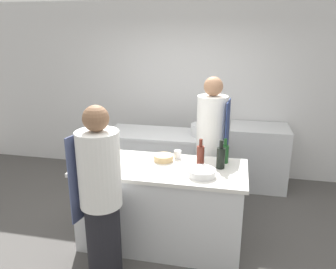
% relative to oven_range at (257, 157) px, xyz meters
% --- Properties ---
extents(ground_plane, '(16.00, 16.00, 0.00)m').
position_rel_oven_range_xyz_m(ground_plane, '(-1.11, -1.74, -0.48)').
color(ground_plane, '#4C4947').
extents(wall_back, '(8.00, 0.06, 2.80)m').
position_rel_oven_range_xyz_m(wall_back, '(-1.11, 0.39, 0.92)').
color(wall_back, silver).
rests_on(wall_back, ground_plane).
extents(prep_counter, '(1.82, 0.80, 0.93)m').
position_rel_oven_range_xyz_m(prep_counter, '(-1.11, -1.74, -0.01)').
color(prep_counter, silver).
rests_on(prep_counter, ground_plane).
extents(pass_counter, '(1.67, 0.69, 0.93)m').
position_rel_oven_range_xyz_m(pass_counter, '(-1.35, -0.54, -0.01)').
color(pass_counter, silver).
rests_on(pass_counter, ground_plane).
extents(oven_range, '(0.87, 0.68, 0.95)m').
position_rel_oven_range_xyz_m(oven_range, '(0.00, 0.00, 0.00)').
color(oven_range, silver).
rests_on(oven_range, ground_plane).
extents(chef_at_prep_near, '(0.43, 0.41, 1.72)m').
position_rel_oven_range_xyz_m(chef_at_prep_near, '(-1.52, -2.41, 0.38)').
color(chef_at_prep_near, black).
rests_on(chef_at_prep_near, ground_plane).
extents(chef_at_stove, '(0.39, 0.37, 1.81)m').
position_rel_oven_range_xyz_m(chef_at_stove, '(-0.64, -1.03, 0.43)').
color(chef_at_stove, black).
rests_on(chef_at_stove, ground_plane).
extents(bottle_olive_oil, '(0.08, 0.08, 0.27)m').
position_rel_oven_range_xyz_m(bottle_olive_oil, '(-0.45, -1.49, 0.56)').
color(bottle_olive_oil, '#19471E').
rests_on(bottle_olive_oil, prep_counter).
extents(bottle_vinegar, '(0.09, 0.09, 0.31)m').
position_rel_oven_range_xyz_m(bottle_vinegar, '(-0.49, -1.66, 0.58)').
color(bottle_vinegar, black).
rests_on(bottle_vinegar, prep_counter).
extents(bottle_wine, '(0.08, 0.08, 0.29)m').
position_rel_oven_range_xyz_m(bottle_wine, '(-0.71, -1.61, 0.57)').
color(bottle_wine, '#5B2319').
rests_on(bottle_wine, prep_counter).
extents(bowl_mixing_large, '(0.28, 0.28, 0.07)m').
position_rel_oven_range_xyz_m(bowl_mixing_large, '(-0.66, -1.89, 0.49)').
color(bowl_mixing_large, white).
rests_on(bowl_mixing_large, prep_counter).
extents(bowl_prep_small, '(0.22, 0.22, 0.07)m').
position_rel_oven_range_xyz_m(bowl_prep_small, '(-1.12, -1.58, 0.49)').
color(bowl_prep_small, tan).
rests_on(bowl_prep_small, prep_counter).
extents(cup, '(0.08, 0.08, 0.09)m').
position_rel_oven_range_xyz_m(cup, '(-0.98, -1.47, 0.50)').
color(cup, white).
rests_on(cup, prep_counter).
extents(stockpot, '(0.29, 0.29, 0.17)m').
position_rel_oven_range_xyz_m(stockpot, '(-0.82, -0.54, 0.54)').
color(stockpot, silver).
rests_on(stockpot, pass_counter).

